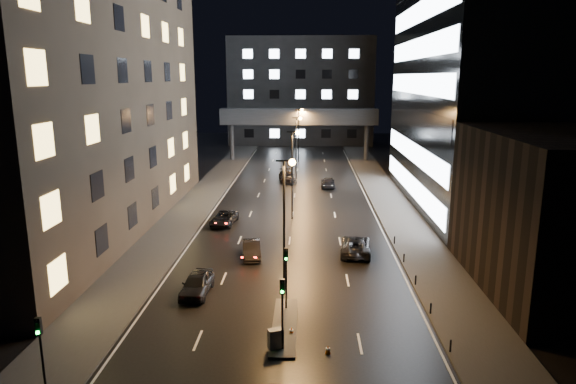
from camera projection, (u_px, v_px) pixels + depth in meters
name	position (u px, v px, depth m)	size (l,w,h in m)	color
ground	(295.00, 195.00, 70.56)	(160.00, 160.00, 0.00)	black
sidewalk_left	(197.00, 203.00, 66.14)	(5.00, 110.00, 0.15)	#383533
sidewalk_right	(392.00, 204.00, 65.21)	(5.00, 110.00, 0.15)	#383533
building_left	(67.00, 35.00, 51.40)	(15.00, 48.00, 40.00)	#2D2319
building_right_low	(552.00, 213.00, 38.28)	(10.00, 18.00, 12.00)	black
building_right_glass	(505.00, 20.00, 60.79)	(20.00, 36.00, 45.00)	black
building_far	(301.00, 91.00, 124.35)	(34.00, 14.00, 25.00)	#333335
skybridge	(299.00, 117.00, 97.97)	(30.00, 3.00, 10.00)	#333335
median_island	(285.00, 326.00, 33.49)	(1.60, 8.00, 0.15)	#383533
traffic_signal_near	(286.00, 268.00, 35.26)	(0.28, 0.34, 4.40)	black
traffic_signal_far	(282.00, 303.00, 29.90)	(0.28, 0.34, 4.40)	black
traffic_signal_corner	(41.00, 345.00, 25.49)	(0.28, 0.34, 4.40)	black
bollard_row	(423.00, 294.00, 37.43)	(0.12, 25.12, 0.90)	black
streetlight_near	(286.00, 208.00, 37.93)	(1.45, 0.50, 10.15)	black
streetlight_mid_a	(294.00, 163.00, 57.43)	(1.45, 0.50, 10.15)	black
streetlight_mid_b	(297.00, 141.00, 76.93)	(1.45, 0.50, 10.15)	black
streetlight_far	(299.00, 128.00, 96.42)	(1.45, 0.50, 10.15)	black
car_away_a	(197.00, 284.00, 38.40)	(1.93, 4.79, 1.63)	black
car_away_b	(251.00, 249.00, 46.29)	(1.57, 4.50, 1.48)	black
car_away_c	(224.00, 218.00, 56.57)	(2.33, 5.06, 1.41)	black
car_away_d	(287.00, 176.00, 80.00)	(2.23, 5.49, 1.59)	black
car_toward_a	(356.00, 245.00, 47.15)	(2.65, 5.74, 1.59)	black
car_toward_b	(328.00, 182.00, 75.77)	(1.98, 4.88, 1.42)	black
utility_cabinet	(276.00, 339.00, 30.49)	(0.90, 0.48, 1.20)	#4F4F52
cone_a	(291.00, 331.00, 32.42)	(0.34, 0.34, 0.52)	#FF640D
cone_b	(328.00, 350.00, 30.20)	(0.33, 0.33, 0.52)	#D85F0B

